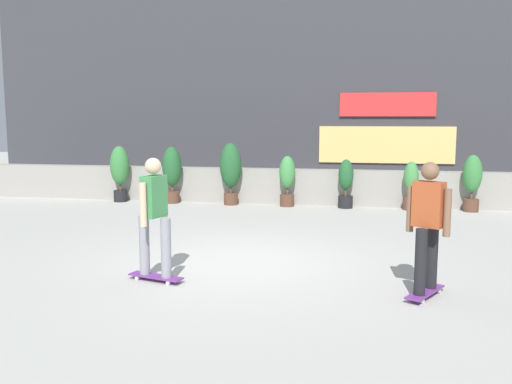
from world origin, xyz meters
name	(u,v)px	position (x,y,z in m)	size (l,w,h in m)	color
ground_plane	(239,262)	(0.00, 0.00, 0.00)	(48.00, 48.00, 0.00)	#B2AFA8
planter_wall	(287,186)	(0.00, 6.00, 0.45)	(18.00, 0.40, 0.90)	gray
building_backdrop	(303,85)	(0.00, 10.00, 3.25)	(20.00, 2.08, 6.50)	#38383D
potted_plant_0	(120,170)	(-4.40, 5.55, 0.85)	(0.50, 0.50, 1.47)	black
potted_plant_1	(172,170)	(-2.96, 5.55, 0.85)	(0.50, 0.50, 1.47)	brown
potted_plant_2	(231,169)	(-1.39, 5.55, 0.92)	(0.55, 0.55, 1.58)	brown
potted_plant_3	(287,179)	(0.06, 5.55, 0.70)	(0.40, 0.40, 1.27)	brown
potted_plant_4	(346,182)	(1.51, 5.55, 0.64)	(0.37, 0.37, 1.20)	black
potted_plant_5	(411,185)	(3.06, 5.55, 0.61)	(0.36, 0.36, 1.17)	brown
potted_plant_6	(472,180)	(4.46, 5.55, 0.76)	(0.44, 0.44, 1.35)	brown
skater_mid_plaza	(154,214)	(-0.91, -1.18, 0.94)	(0.82, 0.54, 1.70)	#72338C
skater_foreground	(428,223)	(2.65, -1.23, 0.94)	(0.56, 0.80, 1.70)	#72338C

